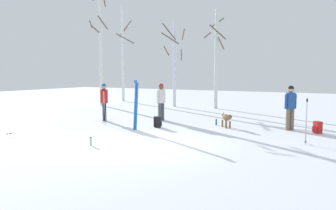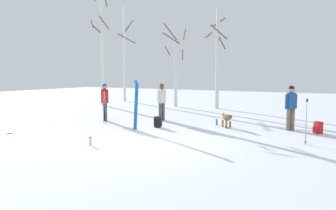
{
  "view_description": "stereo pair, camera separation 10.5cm",
  "coord_description": "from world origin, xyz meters",
  "px_view_note": "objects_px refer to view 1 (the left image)",
  "views": [
    {
      "loc": [
        5.44,
        -8.23,
        2.18
      ],
      "look_at": [
        -0.19,
        2.21,
        1.0
      ],
      "focal_mm": 34.2,
      "sensor_mm": 36.0,
      "label": 1
    },
    {
      "loc": [
        5.53,
        -8.18,
        2.18
      ],
      "look_at": [
        -0.19,
        2.21,
        1.0
      ],
      "focal_mm": 34.2,
      "sensor_mm": 36.0,
      "label": 2
    }
  ],
  "objects_px": {
    "person_0": "(290,105)",
    "backpack_0": "(158,122)",
    "ski_poles_0": "(306,120)",
    "birch_tree_1": "(100,46)",
    "person_1": "(104,100)",
    "person_2": "(161,99)",
    "ski_pair_planted_0": "(136,105)",
    "water_bottle_0": "(216,122)",
    "birch_tree_0": "(123,52)",
    "backpack_1": "(317,128)",
    "birch_tree_2": "(174,62)",
    "ski_poles_1": "(104,105)",
    "water_bottle_1": "(91,141)",
    "birch_tree_3": "(216,57)",
    "dog": "(227,118)",
    "ski_pair_lying_0": "(9,134)"
  },
  "relations": [
    {
      "from": "person_0",
      "to": "backpack_0",
      "type": "bearing_deg",
      "value": -158.63
    },
    {
      "from": "ski_poles_0",
      "to": "birch_tree_1",
      "type": "bearing_deg",
      "value": 155.07
    },
    {
      "from": "person_1",
      "to": "person_2",
      "type": "xyz_separation_m",
      "value": [
        2.28,
        1.29,
        0.0
      ]
    },
    {
      "from": "ski_pair_planted_0",
      "to": "water_bottle_0",
      "type": "xyz_separation_m",
      "value": [
        2.35,
        2.55,
        -0.83
      ]
    },
    {
      "from": "ski_poles_0",
      "to": "birch_tree_1",
      "type": "distance_m",
      "value": 14.93
    },
    {
      "from": "ski_poles_0",
      "to": "birch_tree_0",
      "type": "bearing_deg",
      "value": 145.15
    },
    {
      "from": "backpack_1",
      "to": "person_1",
      "type": "bearing_deg",
      "value": -172.03
    },
    {
      "from": "ski_pair_planted_0",
      "to": "person_0",
      "type": "bearing_deg",
      "value": 27.7
    },
    {
      "from": "ski_pair_planted_0",
      "to": "birch_tree_2",
      "type": "xyz_separation_m",
      "value": [
        -2.63,
        8.35,
        1.96
      ]
    },
    {
      "from": "ski_poles_1",
      "to": "ski_poles_0",
      "type": "bearing_deg",
      "value": -0.94
    },
    {
      "from": "person_0",
      "to": "birch_tree_1",
      "type": "distance_m",
      "value": 13.35
    },
    {
      "from": "ski_poles_0",
      "to": "backpack_0",
      "type": "relative_size",
      "value": 3.21
    },
    {
      "from": "backpack_1",
      "to": "birch_tree_1",
      "type": "xyz_separation_m",
      "value": [
        -13.44,
        4.04,
        3.73
      ]
    },
    {
      "from": "person_0",
      "to": "backpack_1",
      "type": "xyz_separation_m",
      "value": [
        0.98,
        -0.23,
        -0.77
      ]
    },
    {
      "from": "backpack_1",
      "to": "water_bottle_1",
      "type": "relative_size",
      "value": 1.7
    },
    {
      "from": "birch_tree_2",
      "to": "ski_poles_1",
      "type": "bearing_deg",
      "value": -85.55
    },
    {
      "from": "ski_pair_planted_0",
      "to": "birch_tree_3",
      "type": "bearing_deg",
      "value": 89.15
    },
    {
      "from": "backpack_0",
      "to": "backpack_1",
      "type": "relative_size",
      "value": 1.0
    },
    {
      "from": "dog",
      "to": "birch_tree_3",
      "type": "distance_m",
      "value": 7.56
    },
    {
      "from": "ski_poles_0",
      "to": "birch_tree_1",
      "type": "height_order",
      "value": "birch_tree_1"
    },
    {
      "from": "water_bottle_0",
      "to": "birch_tree_3",
      "type": "bearing_deg",
      "value": 110.2
    },
    {
      "from": "person_2",
      "to": "backpack_1",
      "type": "relative_size",
      "value": 3.9
    },
    {
      "from": "ski_pair_lying_0",
      "to": "birch_tree_3",
      "type": "xyz_separation_m",
      "value": [
        3.68,
        11.49,
        3.14
      ]
    },
    {
      "from": "water_bottle_0",
      "to": "person_0",
      "type": "bearing_deg",
      "value": 3.95
    },
    {
      "from": "ski_pair_lying_0",
      "to": "birch_tree_1",
      "type": "bearing_deg",
      "value": 111.14
    },
    {
      "from": "ski_pair_lying_0",
      "to": "backpack_1",
      "type": "xyz_separation_m",
      "value": [
        9.78,
        5.42,
        0.2
      ]
    },
    {
      "from": "birch_tree_0",
      "to": "ski_poles_0",
      "type": "bearing_deg",
      "value": -34.85
    },
    {
      "from": "ski_poles_0",
      "to": "water_bottle_1",
      "type": "relative_size",
      "value": 5.45
    },
    {
      "from": "person_1",
      "to": "birch_tree_2",
      "type": "height_order",
      "value": "birch_tree_2"
    },
    {
      "from": "person_2",
      "to": "ski_poles_0",
      "type": "height_order",
      "value": "person_2"
    },
    {
      "from": "person_0",
      "to": "ski_pair_planted_0",
      "type": "height_order",
      "value": "ski_pair_planted_0"
    },
    {
      "from": "water_bottle_0",
      "to": "birch_tree_3",
      "type": "distance_m",
      "value": 7.1
    },
    {
      "from": "water_bottle_1",
      "to": "birch_tree_2",
      "type": "bearing_deg",
      "value": 104.58
    },
    {
      "from": "backpack_1",
      "to": "birch_tree_2",
      "type": "bearing_deg",
      "value": 146.64
    },
    {
      "from": "ski_pair_lying_0",
      "to": "person_0",
      "type": "bearing_deg",
      "value": 32.72
    },
    {
      "from": "backpack_0",
      "to": "dog",
      "type": "bearing_deg",
      "value": 26.82
    },
    {
      "from": "ski_pair_planted_0",
      "to": "birch_tree_0",
      "type": "bearing_deg",
      "value": 128.34
    },
    {
      "from": "birch_tree_0",
      "to": "birch_tree_2",
      "type": "relative_size",
      "value": 1.36
    },
    {
      "from": "ski_poles_0",
      "to": "backpack_1",
      "type": "height_order",
      "value": "ski_poles_0"
    },
    {
      "from": "person_2",
      "to": "birch_tree_1",
      "type": "xyz_separation_m",
      "value": [
        -6.87,
        3.99,
        2.96
      ]
    },
    {
      "from": "dog",
      "to": "birch_tree_2",
      "type": "distance_m",
      "value": 8.71
    },
    {
      "from": "ski_pair_lying_0",
      "to": "birch_tree_0",
      "type": "relative_size",
      "value": 0.23
    },
    {
      "from": "ski_poles_0",
      "to": "ski_poles_1",
      "type": "distance_m",
      "value": 8.04
    },
    {
      "from": "person_1",
      "to": "person_2",
      "type": "height_order",
      "value": "same"
    },
    {
      "from": "water_bottle_1",
      "to": "ski_poles_0",
      "type": "bearing_deg",
      "value": 29.96
    },
    {
      "from": "person_0",
      "to": "dog",
      "type": "relative_size",
      "value": 2.45
    },
    {
      "from": "ski_poles_1",
      "to": "water_bottle_0",
      "type": "bearing_deg",
      "value": 24.75
    },
    {
      "from": "birch_tree_0",
      "to": "ski_poles_1",
      "type": "bearing_deg",
      "value": -57.91
    },
    {
      "from": "person_1",
      "to": "ski_pair_planted_0",
      "type": "relative_size",
      "value": 0.89
    },
    {
      "from": "dog",
      "to": "ski_poles_1",
      "type": "bearing_deg",
      "value": -162.19
    }
  ]
}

